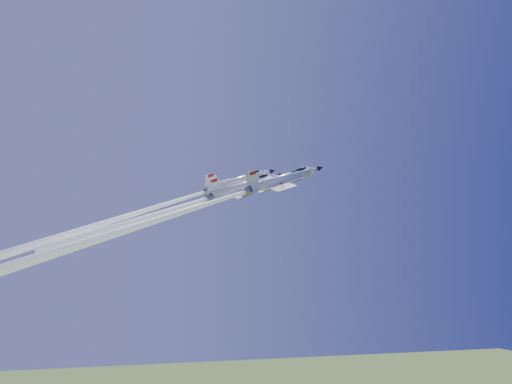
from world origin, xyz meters
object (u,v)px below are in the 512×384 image
object	(u,v)px
jet_right	(179,213)
jet_slot	(177,208)
jet_left	(131,215)
jet_lead	(176,213)

from	to	relation	value
jet_right	jet_slot	size ratio (longest dim) A/B	1.24
jet_left	jet_slot	world-z (taller)	jet_left
jet_lead	jet_left	size ratio (longest dim) A/B	0.96
jet_lead	jet_slot	bearing A→B (deg)	-13.74
jet_slot	jet_left	bearing A→B (deg)	-129.91
jet_left	jet_right	size ratio (longest dim) A/B	1.03
jet_lead	jet_right	bearing A→B (deg)	-15.20
jet_lead	jet_left	xyz separation A→B (m)	(-8.61, 2.89, -0.36)
jet_lead	jet_left	bearing A→B (deg)	-119.44
jet_slot	jet_lead	bearing A→B (deg)	166.26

